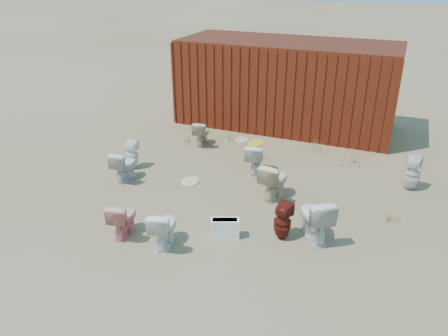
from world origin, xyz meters
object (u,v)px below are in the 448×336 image
at_px(toilet_front_c, 164,227).
at_px(toilet_back_beige_right, 274,180).
at_px(toilet_back_yellowlid, 255,158).
at_px(toilet_back_e, 412,173).
at_px(toilet_front_pink, 123,218).
at_px(loose_tank, 225,228).
at_px(shipping_container, 286,84).
at_px(toilet_front_a, 124,165).
at_px(toilet_back_beige_left, 202,133).
at_px(toilet_front_e, 315,218).
at_px(toilet_front_maroon, 283,221).
at_px(toilet_back_a, 132,155).

bearing_deg(toilet_front_c, toilet_back_beige_right, -129.03).
xyz_separation_m(toilet_back_yellowlid, toilet_back_e, (3.28, 0.50, 0.01)).
relative_size(toilet_front_pink, loose_tank, 1.32).
height_order(shipping_container, toilet_back_yellowlid, shipping_container).
height_order(toilet_front_a, toilet_back_beige_left, toilet_front_a).
bearing_deg(shipping_container, toilet_front_e, -69.47).
relative_size(toilet_front_c, toilet_back_e, 0.93).
xyz_separation_m(toilet_back_beige_right, toilet_back_e, (2.54, 1.46, -0.02)).
relative_size(toilet_front_c, toilet_front_maroon, 1.03).
xyz_separation_m(toilet_front_c, toilet_back_e, (3.76, 3.77, 0.02)).
xyz_separation_m(toilet_front_c, toilet_back_yellowlid, (0.48, 3.27, 0.01)).
xyz_separation_m(toilet_front_pink, toilet_back_e, (4.57, 3.77, 0.04)).
relative_size(toilet_back_a, toilet_back_beige_right, 0.85).
bearing_deg(toilet_front_c, toilet_front_a, -53.06).
height_order(toilet_back_beige_right, loose_tank, toilet_back_beige_right).
relative_size(toilet_back_beige_left, toilet_back_beige_right, 0.84).
height_order(toilet_back_beige_left, toilet_back_beige_right, toilet_back_beige_right).
xyz_separation_m(toilet_back_a, toilet_back_beige_left, (0.87, 1.91, -0.00)).
xyz_separation_m(toilet_front_e, loose_tank, (-1.42, -0.57, -0.23)).
xyz_separation_m(toilet_back_beige_left, toilet_back_e, (5.11, -0.53, 0.04)).
height_order(toilet_back_beige_left, toilet_back_e, toilet_back_e).
distance_m(toilet_back_a, loose_tank, 3.55).
bearing_deg(toilet_back_a, toilet_front_pink, 109.51).
distance_m(shipping_container, toilet_back_yellowlid, 3.57).
distance_m(shipping_container, toilet_front_c, 6.79).
distance_m(toilet_front_e, toilet_back_e, 2.98).
bearing_deg(toilet_front_pink, toilet_back_a, -69.15).
bearing_deg(shipping_container, toilet_back_yellowlid, -85.37).
height_order(shipping_container, toilet_front_a, shipping_container).
relative_size(toilet_back_beige_left, toilet_back_e, 0.89).
bearing_deg(toilet_front_e, toilet_back_beige_right, -81.40).
height_order(shipping_container, toilet_front_e, shipping_container).
bearing_deg(toilet_back_e, shipping_container, -32.61).
distance_m(toilet_front_a, toilet_back_beige_right, 3.28).
bearing_deg(toilet_front_maroon, loose_tank, 32.52).
relative_size(toilet_front_maroon, toilet_back_beige_left, 1.03).
bearing_deg(toilet_front_c, toilet_back_a, -58.35).
height_order(toilet_front_pink, toilet_back_a, toilet_back_a).
bearing_deg(loose_tank, toilet_front_pink, 177.07).
bearing_deg(toilet_back_e, toilet_back_yellowlid, 15.78).
distance_m(toilet_front_maroon, toilet_back_beige_right, 1.45).
distance_m(toilet_front_pink, toilet_front_maroon, 2.75).
bearing_deg(toilet_back_a, loose_tank, 138.85).
relative_size(shipping_container, toilet_front_c, 8.73).
distance_m(toilet_front_c, toilet_back_a, 3.26).
bearing_deg(toilet_front_maroon, toilet_back_beige_left, -35.13).
bearing_deg(toilet_front_e, shipping_container, -104.17).
bearing_deg(toilet_front_e, loose_tank, -12.80).
bearing_deg(toilet_front_pink, toilet_back_yellowlid, -121.18).
bearing_deg(toilet_back_beige_left, toilet_back_beige_right, 132.21).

